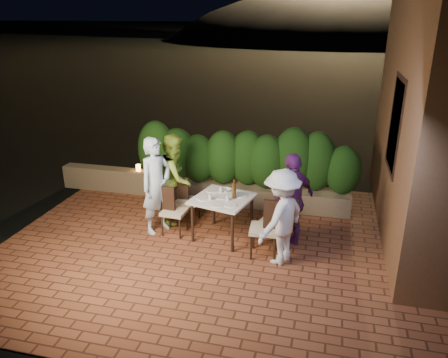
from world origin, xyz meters
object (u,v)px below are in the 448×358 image
(chair_left_back, at_px, (188,200))
(parapet_lamp, at_px, (138,168))
(diner_green, at_px, (175,178))
(chair_left_front, at_px, (174,211))
(diner_blue, at_px, (156,186))
(chair_right_front, at_px, (264,228))
(diner_white, at_px, (281,217))
(beer_bottle, at_px, (234,189))
(chair_right_back, at_px, (275,219))
(dining_table, at_px, (223,218))
(diner_purple, at_px, (292,201))
(bowl, at_px, (226,190))

(chair_left_back, height_order, parapet_lamp, chair_left_back)
(chair_left_back, xyz_separation_m, parapet_lamp, (-1.47, 1.07, 0.14))
(diner_green, bearing_deg, chair_left_front, -171.38)
(diner_blue, relative_size, parapet_lamp, 12.37)
(chair_right_front, height_order, diner_white, diner_white)
(chair_right_front, relative_size, parapet_lamp, 6.94)
(beer_bottle, xyz_separation_m, chair_right_back, (0.71, -0.02, -0.47))
(beer_bottle, bearing_deg, parapet_lamp, 148.42)
(dining_table, distance_m, parapet_lamp, 2.73)
(diner_blue, bearing_deg, chair_right_back, -60.61)
(diner_white, xyz_separation_m, parapet_lamp, (-3.32, 2.08, -0.20))
(chair_left_back, height_order, diner_purple, diner_purple)
(chair_left_back, bearing_deg, chair_left_front, -98.80)
(parapet_lamp, bearing_deg, diner_white, -32.15)
(dining_table, height_order, beer_bottle, beer_bottle)
(beer_bottle, xyz_separation_m, chair_right_front, (0.60, -0.45, -0.44))
(bowl, height_order, diner_green, diner_green)
(diner_blue, distance_m, parapet_lamp, 1.91)
(dining_table, xyz_separation_m, diner_white, (1.07, -0.55, 0.39))
(chair_left_back, bearing_deg, beer_bottle, -24.26)
(parapet_lamp, bearing_deg, dining_table, -34.20)
(beer_bottle, height_order, chair_left_front, beer_bottle)
(diner_green, distance_m, diner_white, 2.35)
(chair_right_back, xyz_separation_m, diner_blue, (-2.09, -0.03, 0.41))
(beer_bottle, bearing_deg, diner_blue, -177.73)
(chair_right_back, xyz_separation_m, diner_purple, (0.26, -0.01, 0.36))
(parapet_lamp, bearing_deg, chair_left_back, -36.02)
(dining_table, distance_m, diner_purple, 1.25)
(chair_right_back, height_order, diner_blue, diner_blue)
(chair_left_back, distance_m, chair_right_back, 1.75)
(diner_white, bearing_deg, diner_purple, -162.48)
(chair_right_back, xyz_separation_m, parapet_lamp, (-3.16, 1.52, 0.12))
(beer_bottle, bearing_deg, chair_right_back, -1.62)
(chair_right_front, bearing_deg, diner_purple, -136.43)
(dining_table, relative_size, beer_bottle, 2.67)
(chair_left_back, distance_m, diner_green, 0.47)
(bowl, relative_size, chair_right_front, 0.18)
(diner_white, height_order, diner_purple, diner_purple)
(parapet_lamp, bearing_deg, beer_bottle, -31.58)
(chair_right_back, xyz_separation_m, diner_green, (-1.94, 0.49, 0.38))
(bowl, height_order, chair_left_back, chair_left_back)
(diner_white, bearing_deg, chair_right_front, -87.46)
(diner_purple, bearing_deg, chair_left_front, -51.30)
(chair_right_back, distance_m, diner_green, 2.03)
(dining_table, height_order, chair_left_front, chair_left_front)
(beer_bottle, relative_size, diner_purple, 0.21)
(dining_table, xyz_separation_m, diner_blue, (-1.18, -0.03, 0.49))
(chair_left_front, xyz_separation_m, chair_left_back, (0.08, 0.52, -0.00))
(chair_left_back, relative_size, diner_green, 0.52)
(diner_green, bearing_deg, dining_table, -123.99)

